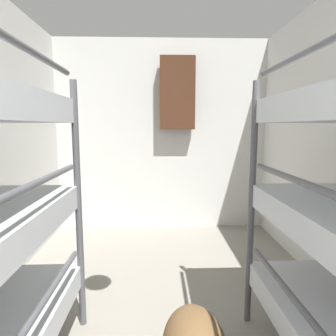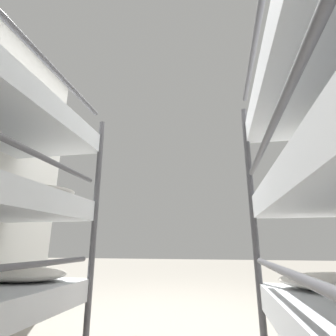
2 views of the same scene
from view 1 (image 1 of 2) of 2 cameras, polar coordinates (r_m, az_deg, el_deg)
name	(u,v)px [view 1 (image 1 of 2)]	position (r m, az deg, el deg)	size (l,w,h in m)	color
wall_back	(162,136)	(4.00, -1.23, 6.12)	(2.85, 0.06, 2.48)	silver
hanging_coat	(177,93)	(3.87, 1.80, 14.05)	(0.44, 0.12, 0.90)	#472819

